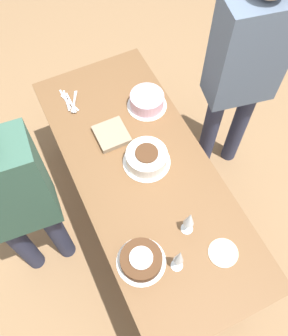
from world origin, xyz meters
The scene contains 12 objects.
ground_plane centered at (0.00, 0.00, 0.00)m, with size 12.00×12.00×0.00m, color #8E6B47.
dining_table centered at (0.00, 0.00, 0.62)m, with size 1.80×0.75×0.73m.
cake_center_white centered at (-0.05, 0.04, 0.78)m, with size 0.27×0.27×0.10m.
cake_front_chocolate centered at (0.45, -0.23, 0.76)m, with size 0.25×0.25×0.08m.
cake_back_decorated centered at (-0.42, 0.22, 0.78)m, with size 0.25×0.25×0.10m.
wine_glass_near centered at (0.54, -0.08, 0.88)m, with size 0.06×0.06×0.23m.
wine_glass_far centered at (0.40, 0.06, 0.86)m, with size 0.06×0.06×0.20m.
dessert_plate_right centered at (0.59, 0.16, 0.73)m, with size 0.15×0.15×0.01m.
fork_pile centered at (-0.65, -0.20, 0.74)m, with size 0.22×0.11×0.02m.
napkin_stack centered at (-0.30, -0.07, 0.74)m, with size 0.19×0.18×0.03m.
person_cutting centered at (-0.04, -0.69, 0.92)m, with size 0.25×0.42×1.54m.
person_watching centered at (-0.23, 0.74, 0.99)m, with size 0.29×0.43×1.64m.
Camera 1 is at (0.90, -0.43, 2.58)m, focal length 40.00 mm.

